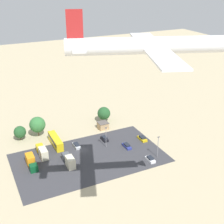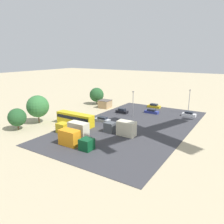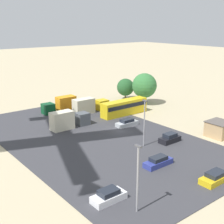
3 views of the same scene
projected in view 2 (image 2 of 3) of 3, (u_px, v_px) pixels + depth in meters
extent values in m
plane|color=tan|center=(114.00, 122.00, 63.53)|extent=(400.00, 400.00, 0.00)
cube|color=#38383D|center=(132.00, 126.00, 60.37)|extent=(51.63, 29.61, 0.08)
cube|color=tan|center=(105.00, 104.00, 80.56)|extent=(3.85, 3.89, 2.76)
cube|color=#59514C|center=(105.00, 100.00, 80.20)|extent=(4.09, 4.13, 0.12)
cube|color=gold|center=(75.00, 119.00, 60.58)|extent=(2.58, 11.62, 3.31)
cube|color=black|center=(75.00, 117.00, 60.43)|extent=(2.62, 11.16, 0.93)
cube|color=#ADB2B7|center=(102.00, 120.00, 63.69)|extent=(1.88, 4.75, 0.82)
cube|color=#1E232D|center=(102.00, 118.00, 63.51)|extent=(1.58, 2.66, 0.60)
cube|color=gold|center=(154.00, 106.00, 80.69)|extent=(1.98, 4.72, 0.83)
cube|color=#1E232D|center=(154.00, 105.00, 80.51)|extent=(1.67, 2.64, 0.61)
cube|color=silver|center=(189.00, 115.00, 69.33)|extent=(1.93, 4.23, 0.86)
cube|color=#1E232D|center=(189.00, 113.00, 69.14)|extent=(1.62, 2.37, 0.63)
cube|color=black|center=(122.00, 112.00, 73.01)|extent=(1.83, 4.01, 0.93)
cube|color=#1E232D|center=(122.00, 109.00, 72.81)|extent=(1.54, 2.25, 0.68)
cube|color=navy|center=(152.00, 112.00, 72.90)|extent=(1.76, 4.70, 0.82)
cube|color=#1E232D|center=(152.00, 110.00, 72.72)|extent=(1.48, 2.63, 0.60)
cube|color=#0C4723|center=(87.00, 144.00, 44.61)|extent=(2.51, 2.49, 2.36)
cube|color=orange|center=(69.00, 137.00, 46.92)|extent=(2.51, 4.43, 3.37)
cube|color=gold|center=(63.00, 128.00, 54.66)|extent=(2.44, 2.72, 2.43)
cube|color=beige|center=(78.00, 129.00, 51.86)|extent=(2.44, 4.84, 3.47)
cube|color=#4C5156|center=(110.00, 127.00, 54.94)|extent=(2.38, 2.50, 2.50)
cube|color=beige|center=(126.00, 128.00, 52.35)|extent=(2.38, 4.45, 3.57)
cylinder|color=brown|center=(18.00, 127.00, 56.96)|extent=(0.36, 0.36, 1.62)
sphere|color=#235128|center=(17.00, 117.00, 56.31)|extent=(4.66, 4.66, 4.66)
cylinder|color=brown|center=(39.00, 119.00, 62.68)|extent=(0.36, 0.36, 2.53)
sphere|color=#337038|center=(38.00, 106.00, 61.77)|extent=(6.24, 6.24, 6.24)
cylinder|color=brown|center=(97.00, 102.00, 86.58)|extent=(0.36, 0.36, 1.69)
sphere|color=#235128|center=(97.00, 95.00, 85.84)|extent=(5.57, 5.57, 5.57)
cylinder|color=gray|center=(189.00, 102.00, 72.03)|extent=(0.20, 0.20, 7.66)
cube|color=#4C4C51|center=(190.00, 90.00, 71.01)|extent=(0.90, 0.28, 0.20)
cylinder|color=gray|center=(133.00, 104.00, 68.36)|extent=(0.20, 0.20, 7.75)
cube|color=#4C4C51|center=(133.00, 92.00, 67.33)|extent=(0.90, 0.28, 0.20)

